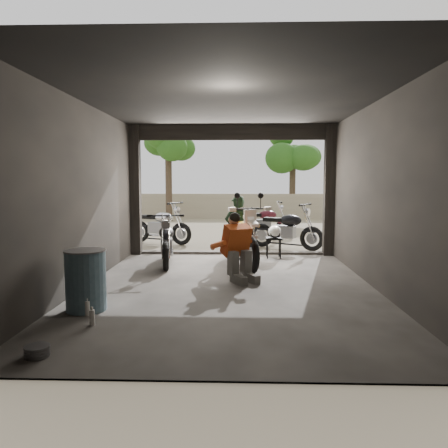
# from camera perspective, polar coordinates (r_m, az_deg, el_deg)

# --- Properties ---
(ground) EXTENTS (80.00, 80.00, 0.00)m
(ground) POSITION_cam_1_polar(r_m,az_deg,el_deg) (7.59, 0.61, -8.48)
(ground) COLOR #7A6D56
(ground) RESTS_ON ground
(garage) EXTENTS (7.00, 7.13, 3.20)m
(garage) POSITION_cam_1_polar(r_m,az_deg,el_deg) (7.92, 0.71, 1.50)
(garage) COLOR #2D2B28
(garage) RESTS_ON ground
(boundary_wall) EXTENTS (18.00, 0.30, 1.20)m
(boundary_wall) POSITION_cam_1_polar(r_m,az_deg,el_deg) (21.39, 1.41, 2.36)
(boundary_wall) COLOR gray
(boundary_wall) RESTS_ON ground
(tree_left) EXTENTS (2.20, 2.20, 5.60)m
(tree_left) POSITION_cam_1_polar(r_m,az_deg,el_deg) (20.21, -7.31, 11.73)
(tree_left) COLOR #382B1E
(tree_left) RESTS_ON ground
(tree_right) EXTENTS (2.20, 2.20, 5.00)m
(tree_right) POSITION_cam_1_polar(r_m,az_deg,el_deg) (21.58, 9.01, 10.19)
(tree_right) COLOR #382B1E
(tree_right) RESTS_ON ground
(main_bike) EXTENTS (1.33, 2.15, 1.34)m
(main_bike) POSITION_cam_1_polar(r_m,az_deg,el_deg) (9.39, 2.27, -1.57)
(main_bike) COLOR beige
(main_bike) RESTS_ON ground
(left_bike) EXTENTS (0.94, 1.79, 1.16)m
(left_bike) POSITION_cam_1_polar(r_m,az_deg,el_deg) (9.67, -7.52, -1.94)
(left_bike) COLOR black
(left_bike) RESTS_ON ground
(outside_bike_a) EXTENTS (1.97, 1.41, 1.23)m
(outside_bike_a) POSITION_cam_1_polar(r_m,az_deg,el_deg) (12.93, -8.37, 0.15)
(outside_bike_a) COLOR black
(outside_bike_a) RESTS_ON ground
(outside_bike_b) EXTENTS (1.80, 0.82, 1.19)m
(outside_bike_b) POSITION_cam_1_polar(r_m,az_deg,el_deg) (14.08, 5.20, 0.56)
(outside_bike_b) COLOR #431018
(outside_bike_b) RESTS_ON ground
(outside_bike_c) EXTENTS (1.98, 1.56, 1.25)m
(outside_bike_c) POSITION_cam_1_polar(r_m,az_deg,el_deg) (11.92, 8.12, -0.28)
(outside_bike_c) COLOR black
(outside_bike_c) RESTS_ON ground
(rider) EXTENTS (0.64, 0.50, 1.53)m
(rider) POSITION_cam_1_polar(r_m,az_deg,el_deg) (9.71, 1.71, -0.76)
(rider) COLOR black
(rider) RESTS_ON ground
(mechanic) EXTENTS (0.96, 1.04, 1.23)m
(mechanic) POSITION_cam_1_polar(r_m,az_deg,el_deg) (8.00, 2.05, -3.26)
(mechanic) COLOR #BF4B19
(mechanic) RESTS_ON ground
(stool) EXTENTS (0.36, 0.36, 0.51)m
(stool) POSITION_cam_1_polar(r_m,az_deg,el_deg) (10.46, 6.49, -2.17)
(stool) COLOR black
(stool) RESTS_ON ground
(helmet) EXTENTS (0.31, 0.33, 0.29)m
(helmet) POSITION_cam_1_polar(r_m,az_deg,el_deg) (10.39, 6.65, -1.00)
(helmet) COLOR white
(helmet) RESTS_ON stool
(oil_drum) EXTENTS (0.64, 0.64, 0.88)m
(oil_drum) POSITION_cam_1_polar(r_m,az_deg,el_deg) (6.54, -17.61, -7.14)
(oil_drum) COLOR #426070
(oil_drum) RESTS_ON ground
(sign_post) EXTENTS (0.84, 0.08, 2.53)m
(sign_post) POSITION_cam_1_polar(r_m,az_deg,el_deg) (12.36, 17.42, 4.82)
(sign_post) COLOR black
(sign_post) RESTS_ON ground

